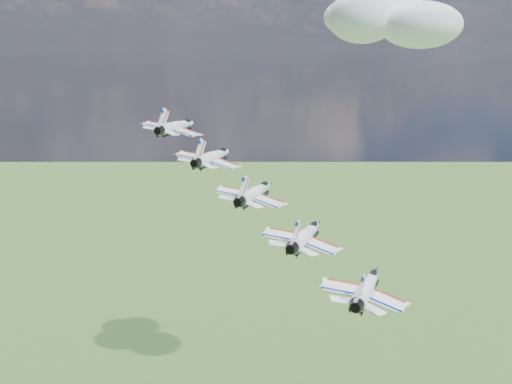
% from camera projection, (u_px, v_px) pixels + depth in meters
% --- Properties ---
extents(cloud_far, '(53.05, 41.68, 20.84)m').
position_uv_depth(cloud_far, '(395.00, 17.00, 246.45)').
color(cloud_far, white).
extents(jet_0, '(12.50, 15.34, 5.56)m').
position_uv_depth(jet_0, '(178.00, 126.00, 100.57)').
color(jet_0, silver).
extents(jet_1, '(12.50, 15.34, 5.56)m').
position_uv_depth(jet_1, '(214.00, 156.00, 93.04)').
color(jet_1, white).
extents(jet_2, '(12.50, 15.34, 5.56)m').
position_uv_depth(jet_2, '(256.00, 192.00, 85.51)').
color(jet_2, white).
extents(jet_3, '(12.50, 15.34, 5.56)m').
position_uv_depth(jet_3, '(306.00, 234.00, 77.98)').
color(jet_3, silver).
extents(jet_4, '(12.50, 15.34, 5.56)m').
position_uv_depth(jet_4, '(368.00, 286.00, 70.45)').
color(jet_4, white).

